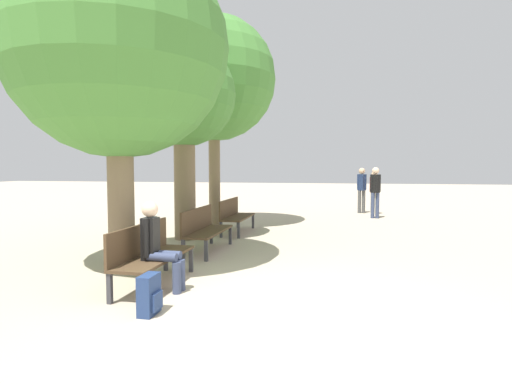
% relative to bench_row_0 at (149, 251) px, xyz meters
% --- Properties ---
extents(ground_plane, '(80.00, 80.00, 0.00)m').
position_rel_bench_row_0_xyz_m(ground_plane, '(1.88, -0.72, -0.50)').
color(ground_plane, '#B7A88E').
extents(bench_row_0, '(0.54, 1.76, 0.89)m').
position_rel_bench_row_0_xyz_m(bench_row_0, '(0.00, 0.00, 0.00)').
color(bench_row_0, '#4C3823').
rests_on(bench_row_0, ground_plane).
extents(bench_row_1, '(0.54, 1.76, 0.89)m').
position_rel_bench_row_0_xyz_m(bench_row_1, '(0.00, 2.43, 0.00)').
color(bench_row_1, '#4C3823').
rests_on(bench_row_1, ground_plane).
extents(bench_row_2, '(0.54, 1.76, 0.89)m').
position_rel_bench_row_0_xyz_m(bench_row_2, '(0.00, 4.86, 0.00)').
color(bench_row_2, '#4C3823').
rests_on(bench_row_2, ground_plane).
extents(tree_row_0, '(3.68, 3.68, 5.55)m').
position_rel_bench_row_0_xyz_m(tree_row_0, '(-0.92, 0.83, 3.19)').
color(tree_row_0, '#7A664C').
rests_on(tree_row_0, ground_plane).
extents(tree_row_1, '(2.46, 2.46, 4.68)m').
position_rel_bench_row_0_xyz_m(tree_row_1, '(-0.92, 3.70, 2.85)').
color(tree_row_1, '#7A664C').
rests_on(tree_row_1, ground_plane).
extents(tree_row_2, '(3.62, 3.62, 6.13)m').
position_rel_bench_row_0_xyz_m(tree_row_2, '(-0.92, 6.04, 3.79)').
color(tree_row_2, '#7A664C').
rests_on(tree_row_2, ground_plane).
extents(person_seated, '(0.59, 0.33, 1.25)m').
position_rel_bench_row_0_xyz_m(person_seated, '(0.24, -0.20, 0.16)').
color(person_seated, '#384260').
rests_on(person_seated, ground_plane).
extents(backpack, '(0.20, 0.32, 0.47)m').
position_rel_bench_row_0_xyz_m(backpack, '(0.55, -1.07, -0.27)').
color(backpack, navy).
rests_on(backpack, ground_plane).
extents(pedestrian_near, '(0.32, 0.28, 1.59)m').
position_rel_bench_row_0_xyz_m(pedestrian_near, '(3.98, 9.92, 0.41)').
color(pedestrian_near, beige).
rests_on(pedestrian_near, ground_plane).
extents(pedestrian_mid, '(0.35, 0.31, 1.73)m').
position_rel_bench_row_0_xyz_m(pedestrian_mid, '(3.92, 8.73, 0.49)').
color(pedestrian_mid, '#384260').
rests_on(pedestrian_mid, ground_plane).
extents(pedestrian_far, '(0.35, 0.30, 1.71)m').
position_rel_bench_row_0_xyz_m(pedestrian_far, '(3.55, 10.24, 0.48)').
color(pedestrian_far, '#4C4C4C').
rests_on(pedestrian_far, ground_plane).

